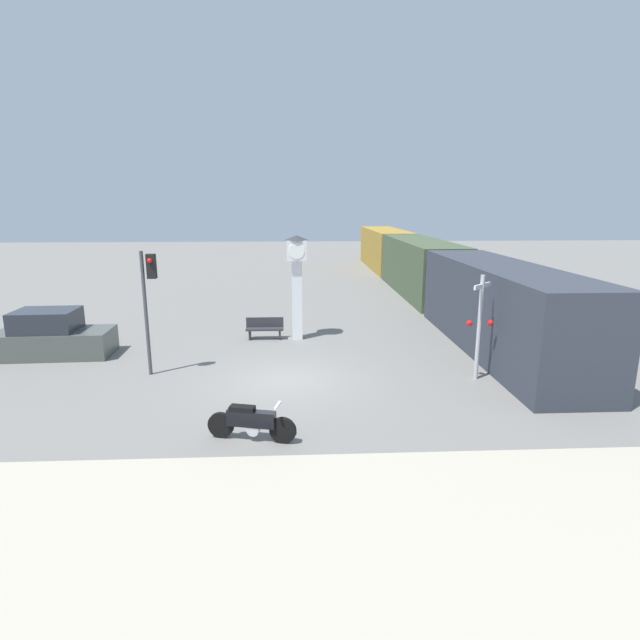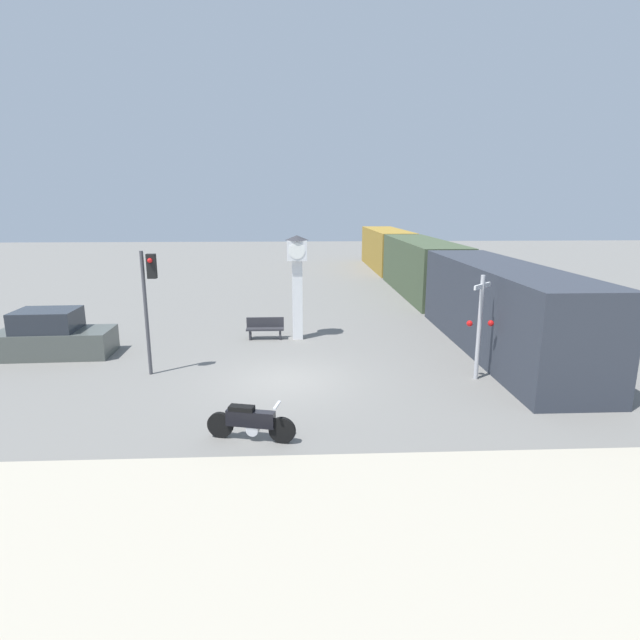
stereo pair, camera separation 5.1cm
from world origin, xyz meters
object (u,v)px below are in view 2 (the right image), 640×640
Objects in this scene: railroad_crossing_signal at (480,323)px; motorcycle at (250,422)px; parked_car at (53,337)px; clock_tower at (297,271)px; bench at (265,328)px; traffic_light at (149,291)px; freight_train at (421,267)px.

motorcycle is at bearing -150.22° from railroad_crossing_signal.
clock_tower is at bearing 10.39° from parked_car.
railroad_crossing_signal is (7.09, 4.06, 1.43)m from motorcycle.
railroad_crossing_signal is (5.91, -5.35, -1.00)m from clock_tower.
traffic_light is at bearing -128.61° from bench.
traffic_light is at bearing 139.68° from motorcycle.
railroad_crossing_signal is at bearing -42.17° from clock_tower.
railroad_crossing_signal is at bearing -97.26° from freight_train.
traffic_light is 5.43m from parked_car.
traffic_light is at bearing 174.78° from railroad_crossing_signal.
traffic_light reaches higher than bench.
railroad_crossing_signal is at bearing 43.14° from motorcycle.
parked_car is (-7.92, -2.07, 0.26)m from bench.
motorcycle is 8.30m from railroad_crossing_signal.
freight_train is 8.94× the size of traffic_light.
railroad_crossing_signal is 0.82× the size of parked_car.
railroad_crossing_signal reaches higher than freight_train.
bench is at bearing 12.61° from parked_car.
traffic_light reaches higher than freight_train.
parked_car is (-17.26, -12.64, -0.95)m from freight_train.
traffic_light is 1.21× the size of railroad_crossing_signal.
motorcycle is 22.02m from freight_train.
motorcycle is 1.39× the size of bench.
clock_tower is at bearing -0.69° from bench.
freight_train is at bearing 53.15° from clock_tower.
clock_tower reaches higher than motorcycle.
traffic_light is at bearing -138.30° from clock_tower.
clock_tower is 13.29m from freight_train.
freight_train is at bearing 34.20° from parked_car.
bench is (-9.34, -10.57, -1.21)m from freight_train.
railroad_crossing_signal is 2.18× the size of bench.
railroad_crossing_signal is at bearing -5.22° from traffic_light.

